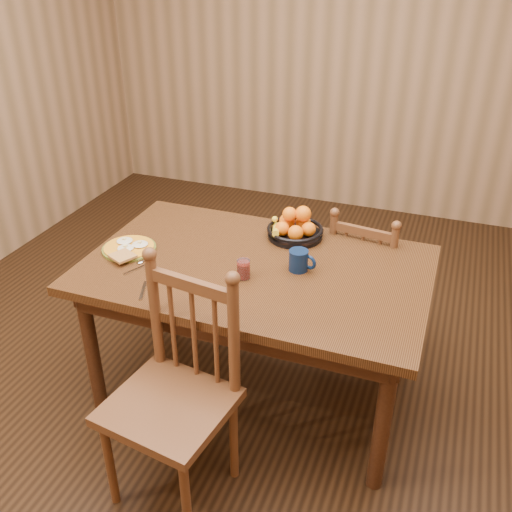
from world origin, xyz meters
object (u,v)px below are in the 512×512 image
(chair_far, at_px, (365,282))
(breakfast_plate, at_px, (129,248))
(coffee_mug, at_px, (299,260))
(fruit_bowl, at_px, (295,228))
(dining_table, at_px, (256,281))
(chair_near, at_px, (175,396))

(chair_far, height_order, breakfast_plate, chair_far)
(coffee_mug, xyz_separation_m, fruit_bowl, (-0.12, 0.31, 0.00))
(dining_table, height_order, chair_near, chair_near)
(chair_near, height_order, breakfast_plate, chair_near)
(chair_near, relative_size, coffee_mug, 7.61)
(chair_far, xyz_separation_m, fruit_bowl, (-0.35, -0.22, 0.38))
(dining_table, bearing_deg, fruit_bowl, 76.12)
(fruit_bowl, bearing_deg, dining_table, -103.88)
(dining_table, height_order, coffee_mug, coffee_mug)
(dining_table, distance_m, fruit_bowl, 0.38)
(chair_near, bearing_deg, coffee_mug, 75.24)
(chair_near, bearing_deg, breakfast_plate, 140.58)
(dining_table, relative_size, fruit_bowl, 5.52)
(breakfast_plate, distance_m, fruit_bowl, 0.84)
(breakfast_plate, bearing_deg, chair_near, -47.75)
(dining_table, bearing_deg, breakfast_plate, -172.93)
(breakfast_plate, height_order, fruit_bowl, fruit_bowl)
(dining_table, xyz_separation_m, coffee_mug, (0.20, 0.03, 0.14))
(fruit_bowl, bearing_deg, breakfast_plate, -149.74)
(breakfast_plate, distance_m, coffee_mug, 0.85)
(chair_far, height_order, coffee_mug, chair_far)
(dining_table, distance_m, breakfast_plate, 0.65)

